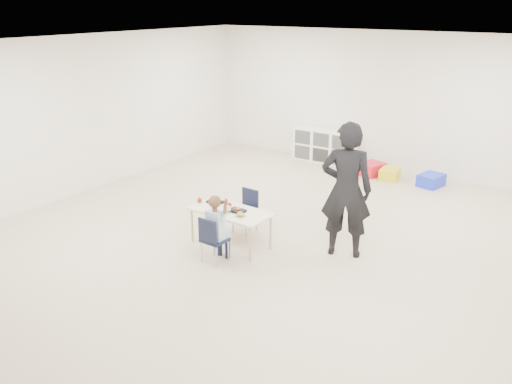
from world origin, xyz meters
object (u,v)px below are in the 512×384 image
Objects in this scene: child at (214,226)px; adult at (346,190)px; table at (231,228)px; chair_near at (215,239)px; cubby_shelf at (325,146)px.

child is 0.55× the size of adult.
child is (0.12, -0.52, 0.24)m from table.
child is (0.00, 0.00, 0.19)m from chair_near.
chair_near is 5.25m from cubby_shelf.
table is at bearing 106.19° from chair_near.
table is at bearing -79.41° from cubby_shelf.
cubby_shelf is (-0.99, 5.16, 0.02)m from chair_near.
child is 1.83m from adult.
adult is at bearing 44.52° from chair_near.
adult is (2.33, -3.98, 0.59)m from cubby_shelf.
cubby_shelf is at bearing 104.04° from child.
adult is at bearing -59.72° from cubby_shelf.
table is 1.87× the size of chair_near.
cubby_shelf is at bearing -79.98° from adult.
child reaches higher than chair_near.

